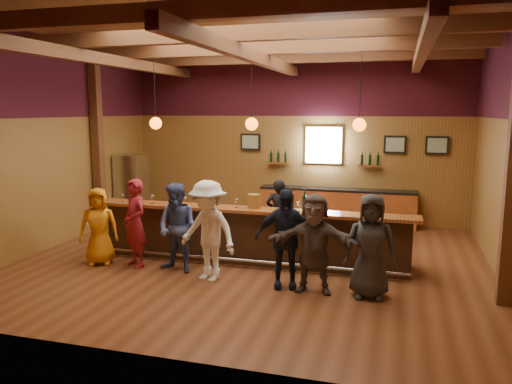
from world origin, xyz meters
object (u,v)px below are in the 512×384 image
back_bar_cabinet (336,207)px  bottle_a (292,201)px  customer_denim (178,228)px  bar_counter (255,234)px  customer_brown (314,243)px  stainless_fridge (132,188)px  ice_bucket (254,201)px  customer_white (208,231)px  customer_redvest (135,223)px  customer_navy (285,238)px  bartender (279,214)px  customer_orange (99,226)px  customer_dark (370,246)px

back_bar_cabinet → bottle_a: bearing=-96.1°
customer_denim → bar_counter: bearing=54.4°
customer_brown → bottle_a: size_ratio=4.21×
stainless_fridge → ice_bucket: (4.18, -2.71, 0.34)m
customer_white → stainless_fridge: bearing=152.8°
customer_redvest → customer_navy: size_ratio=1.00×
customer_denim → customer_white: 0.77m
stainless_fridge → customer_white: (3.67, -3.82, -0.01)m
bartender → customer_brown: bearing=106.6°
ice_bucket → back_bar_cabinet: bearing=73.7°
bar_counter → stainless_fridge: bearing=149.2°
customer_orange → ice_bucket: (2.88, 0.82, 0.49)m
back_bar_cabinet → customer_brown: size_ratio=2.44×
back_bar_cabinet → stainless_fridge: stainless_fridge is taller
customer_redvest → customer_brown: size_ratio=1.03×
bar_counter → stainless_fridge: stainless_fridge is taller
customer_brown → stainless_fridge: bearing=144.0°
bar_counter → stainless_fridge: size_ratio=3.50×
customer_denim → bottle_a: bearing=35.7°
stainless_fridge → bartender: bearing=-18.4°
bottle_a → bartender: bearing=113.9°
bartender → customer_dark: bearing=121.3°
customer_denim → customer_navy: size_ratio=0.98×
back_bar_cabinet → customer_dark: 5.13m
bar_counter → customer_redvest: size_ratio=3.74×
customer_orange → customer_white: 2.39m
back_bar_cabinet → bar_counter: bearing=-108.3°
customer_navy → customer_redvest: bearing=161.0°
bartender → ice_bucket: bartender is taller
bar_counter → customer_white: bearing=-108.1°
customer_brown → bottle_a: bearing=116.6°
customer_orange → customer_brown: 4.25m
stainless_fridge → customer_redvest: (2.04, -3.47, -0.06)m
stainless_fridge → customer_redvest: stainless_fridge is taller
customer_white → customer_dark: size_ratio=1.06×
customer_orange → customer_dark: bearing=-27.5°
bar_counter → ice_bucket: 0.77m
bar_counter → customer_brown: customer_brown is taller
bottle_a → ice_bucket: bearing=-175.5°
customer_dark → bottle_a: customer_dark is taller
back_bar_cabinet → customer_brown: 5.02m
back_bar_cabinet → customer_orange: customer_orange is taller
customer_white → customer_navy: customer_white is taller
back_bar_cabinet → bottle_a: bottle_a is taller
bottle_a → stainless_fridge: bearing=151.5°
back_bar_cabinet → bottle_a: size_ratio=10.25×
customer_redvest → customer_brown: bearing=25.8°
customer_navy → bartender: customer_navy is taller
customer_brown → bartender: size_ratio=1.09×
customer_redvest → bottle_a: size_ratio=4.32×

